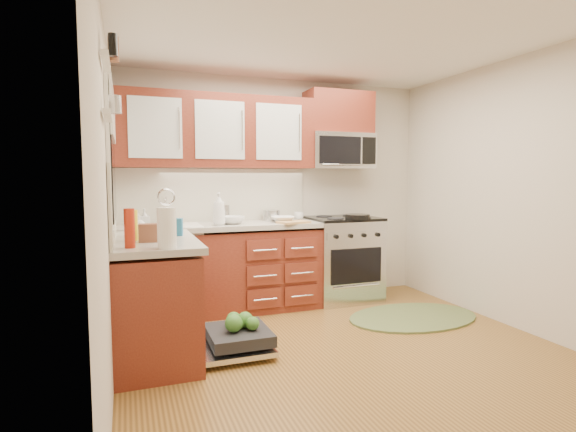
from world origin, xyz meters
name	(u,v)px	position (x,y,z in m)	size (l,w,h in m)	color
floor	(347,352)	(0.00, 0.00, 0.00)	(3.50, 3.50, 0.00)	brown
ceiling	(351,32)	(0.00, 0.00, 2.50)	(3.50, 3.50, 0.00)	white
wall_back	(277,191)	(0.00, 1.75, 1.25)	(3.50, 0.04, 2.50)	beige
wall_front	(547,215)	(0.00, -1.75, 1.25)	(3.50, 0.04, 2.50)	beige
wall_left	(107,201)	(-1.75, 0.00, 1.25)	(0.04, 3.50, 2.50)	beige
wall_right	(520,194)	(1.75, 0.00, 1.25)	(0.04, 3.50, 2.50)	beige
base_cabinet_back	(221,271)	(-0.73, 1.45, 0.42)	(2.05, 0.60, 0.85)	#5C1D14
base_cabinet_left	(154,301)	(-1.45, 0.52, 0.42)	(0.60, 1.25, 0.85)	#5C1D14
countertop_back	(221,226)	(-0.72, 1.44, 0.90)	(2.07, 0.64, 0.05)	#AAA49B
countertop_left	(154,241)	(-1.44, 0.53, 0.90)	(0.64, 1.27, 0.05)	#AAA49B
backsplash_back	(215,195)	(-0.73, 1.74, 1.21)	(2.05, 0.02, 0.57)	#B6B3A4
backsplash_left	(112,203)	(-1.74, 0.52, 1.21)	(0.02, 1.25, 0.57)	#B6B3A4
upper_cabinets	(217,132)	(-0.73, 1.57, 1.88)	(2.05, 0.35, 0.75)	#5C1D14
cabinet_over_mw	(339,113)	(0.68, 1.57, 2.13)	(0.76, 0.35, 0.47)	#5C1D14
range	(343,258)	(0.68, 1.43, 0.47)	(0.76, 0.64, 0.95)	silver
microwave	(339,151)	(0.68, 1.55, 1.70)	(0.76, 0.38, 0.40)	silver
sink	(169,238)	(-1.25, 1.42, 0.80)	(0.62, 0.50, 0.26)	white
dishwasher	(234,341)	(-0.86, 0.30, 0.10)	(0.70, 0.60, 0.20)	silver
window	(111,158)	(-1.74, 0.50, 1.55)	(0.03, 1.05, 1.05)	white
window_blind	(113,113)	(-1.71, 0.50, 1.88)	(0.02, 0.96, 0.40)	white
shelf_upper	(106,62)	(-1.72, -0.35, 2.05)	(0.04, 0.40, 0.03)	white
shelf_lower	(108,116)	(-1.72, -0.35, 1.75)	(0.04, 0.40, 0.03)	white
rug	(413,317)	(1.03, 0.56, 0.01)	(1.35, 0.88, 0.02)	#637241
skillet	(357,217)	(0.72, 1.18, 0.98)	(0.27, 0.27, 0.05)	black
stock_pot	(271,215)	(-0.12, 1.60, 0.98)	(0.19, 0.19, 0.11)	silver
cutting_board	(293,222)	(0.00, 1.22, 0.94)	(0.31, 0.20, 0.02)	tan
canister	(224,213)	(-0.64, 1.65, 1.01)	(0.11, 0.11, 0.18)	silver
paper_towel_roll	(167,228)	(-1.38, -0.02, 1.06)	(0.13, 0.13, 0.28)	white
mustard_bottle	(133,225)	(-1.59, 0.45, 1.04)	(0.07, 0.07, 0.23)	yellow
red_bottle	(130,228)	(-1.62, 0.08, 1.06)	(0.07, 0.07, 0.27)	#A6220D
wooden_box	(148,233)	(-1.49, 0.34, 0.99)	(0.13, 0.10, 0.13)	brown
blue_carton	(177,227)	(-1.25, 0.62, 1.00)	(0.09, 0.05, 0.14)	#226C9F
bowl_a	(283,219)	(-0.07, 1.38, 0.96)	(0.25, 0.25, 0.06)	#999999
bowl_b	(232,220)	(-0.62, 1.37, 0.96)	(0.25, 0.25, 0.08)	#999999
cup	(299,216)	(0.20, 1.59, 0.97)	(0.11, 0.11, 0.09)	#999999
soap_bottle_a	(219,209)	(-0.77, 1.26, 1.09)	(0.13, 0.13, 0.33)	#999999
soap_bottle_b	(144,220)	(-1.49, 1.05, 1.02)	(0.09, 0.09, 0.20)	#999999
soap_bottle_c	(138,225)	(-1.55, 0.70, 1.02)	(0.14, 0.14, 0.19)	#999999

